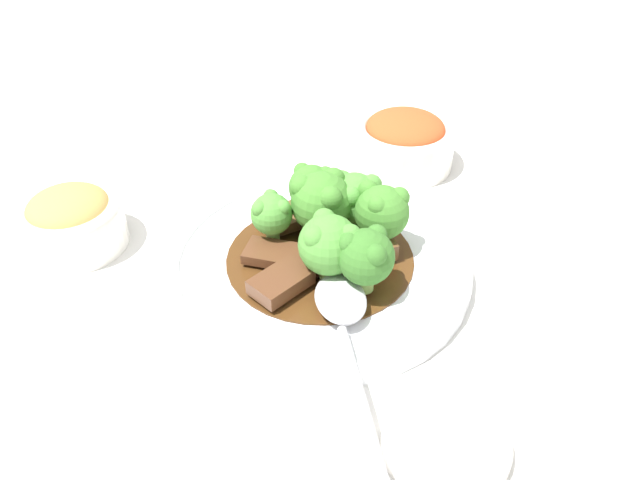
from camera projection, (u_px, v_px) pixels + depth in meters
ground_plane at (320, 271)px, 0.54m from camera, size 4.00×4.00×0.00m
main_plate at (320, 262)px, 0.53m from camera, size 0.26×0.26×0.02m
beef_strip_0 at (281, 282)px, 0.49m from camera, size 0.06×0.05×0.01m
beef_strip_1 at (285, 218)px, 0.56m from camera, size 0.05×0.04×0.01m
beef_strip_2 at (285, 258)px, 0.52m from camera, size 0.07×0.06×0.01m
beef_strip_3 at (360, 253)px, 0.52m from camera, size 0.06×0.03×0.02m
broccoli_floret_0 at (380, 209)px, 0.52m from camera, size 0.05×0.05×0.06m
broccoli_floret_1 at (322, 201)px, 0.53m from camera, size 0.05×0.05×0.06m
broccoli_floret_2 at (332, 243)px, 0.49m from camera, size 0.05×0.05×0.06m
broccoli_floret_3 at (311, 187)px, 0.55m from camera, size 0.04×0.04×0.05m
broccoli_floret_4 at (366, 256)px, 0.47m from camera, size 0.04×0.04×0.05m
broccoli_floret_5 at (272, 213)px, 0.53m from camera, size 0.04×0.04×0.05m
broccoli_floret_6 at (354, 199)px, 0.54m from camera, size 0.05×0.05×0.05m
serving_spoon at (340, 321)px, 0.46m from camera, size 0.04×0.22×0.01m
side_bowl_kimchi at (404, 140)px, 0.66m from camera, size 0.11×0.11×0.06m
side_bowl_appetizer at (71, 220)px, 0.55m from camera, size 0.09×0.09×0.06m
sauce_dish at (446, 442)px, 0.40m from camera, size 0.08×0.08×0.01m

